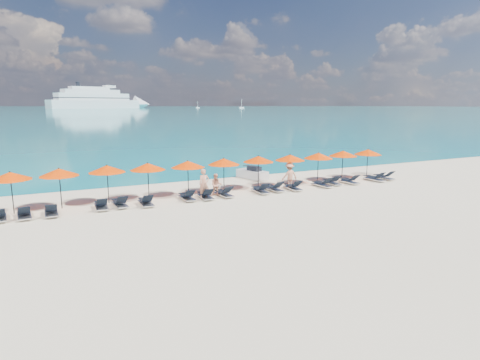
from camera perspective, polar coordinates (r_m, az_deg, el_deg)
name	(u,v)px	position (r m, az deg, el deg)	size (l,w,h in m)	color
ground	(264,211)	(21.60, 3.41, -4.47)	(1400.00, 1400.00, 0.00)	beige
sea	(56,108)	(678.37, -24.75, 9.31)	(1600.00, 1300.00, 0.01)	#1FA9B2
cruise_ship	(104,100)	(568.06, -18.78, 10.66)	(140.02, 69.35, 39.22)	silver
sailboat_near	(242,107)	(548.62, 0.23, 10.30)	(6.73, 2.24, 12.33)	silver
sailboat_far	(198,107)	(578.57, -6.04, 10.24)	(5.16, 1.72, 9.46)	silver
jetski	(252,174)	(30.92, 1.78, 0.93)	(1.70, 2.84, 0.95)	silver
beachgoer_a	(204,184)	(24.26, -5.13, -0.58)	(0.67, 0.44, 1.84)	tan
beachgoer_b	(216,185)	(24.94, -3.39, -0.72)	(0.69, 0.40, 1.43)	tan
beachgoer_c	(290,175)	(27.43, 7.06, 0.64)	(1.15, 0.53, 1.78)	tan
umbrella_0	(10,176)	(23.82, -29.88, 0.50)	(2.10, 2.10, 2.28)	black
umbrella_1	(59,172)	(23.88, -24.34, 1.00)	(2.10, 2.10, 2.28)	black
umbrella_2	(107,169)	(24.15, -18.41, 1.51)	(2.10, 2.10, 2.28)	black
umbrella_3	(148,167)	(24.40, -13.00, 1.88)	(2.10, 2.10, 2.28)	black
umbrella_4	(188,164)	(24.92, -7.44, 2.24)	(2.10, 2.10, 2.28)	black
umbrella_5	(224,162)	(25.87, -2.32, 2.64)	(2.10, 2.10, 2.28)	black
umbrella_6	(258,159)	(27.07, 2.64, 3.00)	(2.10, 2.10, 2.28)	black
umbrella_7	(290,158)	(28.01, 7.13, 3.19)	(2.10, 2.10, 2.28)	black
umbrella_8	(318,156)	(29.35, 11.09, 3.41)	(2.10, 2.10, 2.28)	black
umbrella_9	(343,154)	(31.06, 14.44, 3.67)	(2.10, 2.10, 2.28)	black
umbrella_10	(368,152)	(32.60, 17.74, 3.82)	(2.10, 2.10, 2.28)	black
lounger_1	(24,214)	(22.98, -28.35, -4.24)	(0.77, 1.75, 0.66)	silver
lounger_2	(51,211)	(22.88, -25.26, -4.03)	(0.67, 1.72, 0.66)	silver
lounger_3	(101,205)	(23.21, -19.14, -3.39)	(0.63, 1.70, 0.66)	silver
lounger_4	(120,203)	(23.38, -16.70, -3.14)	(0.76, 1.75, 0.66)	silver
lounger_5	(146,202)	(23.31, -13.25, -3.01)	(0.62, 1.70, 0.66)	silver
lounger_6	(187,196)	(24.16, -7.55, -2.34)	(0.65, 1.71, 0.66)	silver
lounger_7	(205,195)	(24.36, -4.94, -2.17)	(0.70, 1.73, 0.66)	silver
lounger_8	(224,193)	(24.90, -2.35, -1.85)	(0.79, 1.75, 0.66)	silver
lounger_9	(260,190)	(25.87, 2.92, -1.38)	(0.68, 1.72, 0.66)	silver
lounger_10	(274,188)	(26.47, 4.84, -1.13)	(0.74, 1.74, 0.66)	silver
lounger_11	(293,187)	(26.99, 7.54, -0.95)	(0.71, 1.73, 0.66)	silver
lounger_12	(322,184)	(28.37, 11.61, -0.51)	(0.78, 1.75, 0.66)	silver
lounger_13	(332,182)	(29.26, 12.93, -0.22)	(0.78, 1.75, 0.66)	silver
lounger_14	(349,181)	(29.95, 15.29, -0.08)	(0.69, 1.72, 0.66)	silver
lounger_15	(374,178)	(31.53, 18.57, 0.27)	(0.78, 1.75, 0.66)	silver
lounger_16	(384,177)	(32.35, 19.80, 0.45)	(0.76, 1.74, 0.66)	silver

